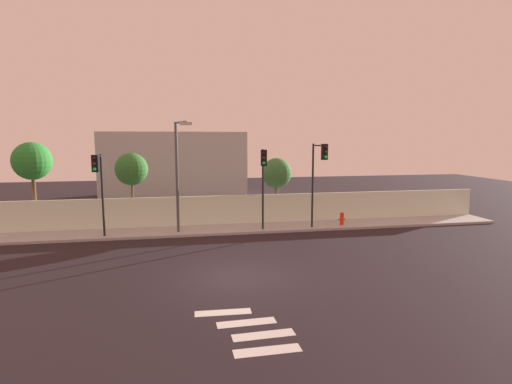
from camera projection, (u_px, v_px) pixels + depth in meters
ground_plane at (237, 277)px, 16.22m from camera, size 80.00×80.00×0.00m
sidewalk at (217, 230)px, 24.19m from camera, size 36.00×2.40×0.15m
perimeter_wall at (215, 210)px, 25.32m from camera, size 36.00×0.18×1.80m
crosswalk_marking at (249, 329)px, 11.76m from camera, size 2.78×3.04×0.01m
traffic_light_left at (263, 172)px, 23.06m from camera, size 0.40×1.23×4.73m
traffic_light_center at (319, 168)px, 23.52m from camera, size 0.50×1.50×5.05m
traffic_light_right at (99, 178)px, 21.45m from camera, size 0.37×1.13×4.51m
street_lamp_curbside at (178, 167)px, 22.55m from camera, size 0.92×2.11×6.26m
fire_hydrant at (342, 218)px, 25.15m from camera, size 0.44×0.26×0.81m
roadside_tree_leftmost at (32, 162)px, 23.87m from camera, size 2.24×2.24×5.30m
roadside_tree_midleft at (131, 169)px, 25.00m from camera, size 2.02×2.02×4.63m
roadside_tree_midright at (277, 173)px, 26.78m from camera, size 1.98×1.98×4.22m
low_building_distant at (175, 165)px, 38.21m from camera, size 12.97×6.00×6.08m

